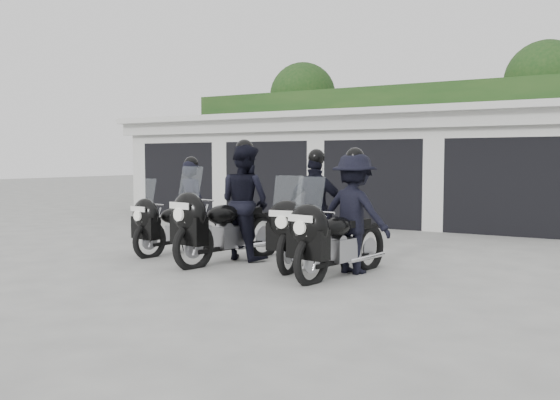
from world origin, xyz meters
The scene contains 7 objects.
ground centered at (0.00, 0.00, 0.00)m, with size 80.00×80.00×0.00m, color #9D9D98.
garage_block centered at (0.00, 8.06, 1.42)m, with size 16.40×6.80×2.96m.
background_vegetation centered at (0.37, 12.92, 2.77)m, with size 20.00×3.90×5.80m.
police_bike_a centered at (-1.58, -0.04, 0.72)m, with size 0.84×2.08×1.82m.
police_bike_b centered at (-0.20, -0.24, 0.89)m, with size 1.16×2.41×2.12m.
police_bike_c centered at (1.06, 0.11, 0.82)m, with size 1.10×2.24×1.94m.
police_bike_d centered at (1.92, -0.39, 0.83)m, with size 1.26×2.23×1.95m.
Camera 1 is at (5.44, -8.45, 1.73)m, focal length 38.00 mm.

